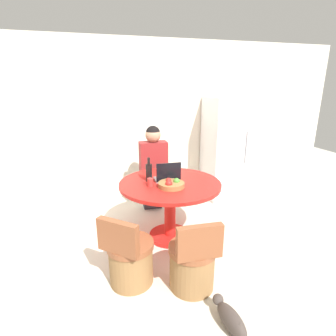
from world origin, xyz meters
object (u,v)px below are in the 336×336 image
Objects in this scene: chair_near_left_corner at (130,259)px; person_seated at (153,165)px; dining_table at (170,196)px; fruit_bowl at (171,184)px; bottle at (149,172)px; cat at (230,318)px; refrigerator at (225,149)px; chair_near_camera at (193,264)px; laptop at (167,176)px.

chair_near_left_corner is 0.56× the size of person_seated.
fruit_bowl is at bearing -100.06° from dining_table.
person_seated is 0.76m from bottle.
dining_table is 1.49m from cat.
cat is at bearing -76.58° from bottle.
refrigerator is at bearing -32.20° from cat.
chair_near_camera is at bearing -160.53° from chair_near_left_corner.
chair_near_camera is (-0.02, -0.90, -0.31)m from dining_table.
chair_near_camera is at bearing -77.92° from bottle.
cat is at bearing 107.40° from chair_near_camera.
person_seated is (-0.05, 0.83, 0.17)m from dining_table.
cat is (0.14, -0.50, -0.17)m from chair_near_camera.
dining_table is at bearing -90.00° from chair_near_camera.
refrigerator is 2.47m from chair_near_camera.
bottle is (-0.22, 1.01, 0.61)m from chair_near_camera.
fruit_bowl is (-0.03, -0.16, 0.22)m from dining_table.
dining_table is 1.64× the size of chair_near_camera.
chair_near_left_corner is 1.68m from person_seated.
laptop is 1.00× the size of fruit_bowl.
dining_table is 2.60× the size of cat.
dining_table is 4.07× the size of laptop.
dining_table is 1.64× the size of chair_near_left_corner.
bottle is 0.62× the size of cat.
cat is (0.14, -1.46, -0.72)m from laptop.
cat is at bearing 95.47° from laptop.
chair_near_camera is 2.53× the size of bottle.
refrigerator is at bearing 41.49° from dining_table.
chair_near_camera is 0.91m from fruit_bowl.
fruit_bowl reaches higher than dining_table.
chair_near_left_corner is (-1.85, -1.81, -0.59)m from refrigerator.
bottle is at bearing 75.47° from person_seated.
refrigerator is 1.35m from person_seated.
chair_near_left_corner is at bearing -19.47° from chair_near_camera.
fruit_bowl is (0.02, -0.99, 0.05)m from person_seated.
chair_near_left_corner is at bearing -135.63° from refrigerator.
person_seated is 4.40× the size of fruit_bowl.
person_seated is at bearing 91.16° from fruit_bowl.
cat is (0.12, -1.40, -0.48)m from dining_table.
laptop is 0.23m from bottle.
cat is (0.71, -0.71, -0.17)m from chair_near_left_corner.
chair_near_left_corner is (-0.58, -0.69, -0.31)m from dining_table.
refrigerator is 2.65m from chair_near_left_corner.
laptop is at bearing 87.07° from fruit_bowl.
chair_near_left_corner and chair_near_camera have the same top height.
fruit_bowl reaches higher than chair_near_left_corner.
fruit_bowl is at bearing 87.07° from laptop.
dining_table is 0.27m from fruit_bowl.
refrigerator reaches higher than fruit_bowl.
chair_near_left_corner is 0.93m from fruit_bowl.
chair_near_left_corner reaches higher than cat.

